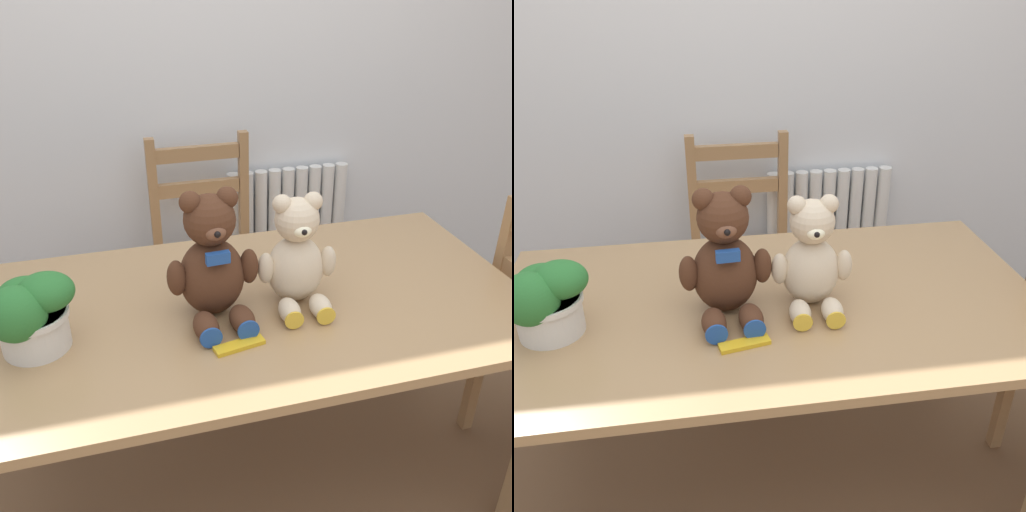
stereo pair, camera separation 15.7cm
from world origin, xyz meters
The scene contains 8 objects.
wall_back centered at (0.00, 1.53, 1.30)m, with size 8.00×0.04×2.60m, color silver.
radiator centered at (0.44, 1.46, 0.35)m, with size 0.60×0.10×0.77m.
dining_table centered at (0.00, 0.44, 0.67)m, with size 1.59×0.87×0.76m.
wooden_chair_behind centered at (0.00, 1.23, 0.48)m, with size 0.44×0.43×0.99m.
teddy_bear_left centered at (-0.13, 0.41, 0.91)m, with size 0.26×0.26×0.37m.
teddy_bear_right centered at (0.11, 0.41, 0.90)m, with size 0.23×0.23×0.33m.
potted_plant centered at (-0.61, 0.37, 0.87)m, with size 0.21×0.21×0.21m.
chocolate_bar centered at (-0.10, 0.24, 0.76)m, with size 0.13×0.04×0.01m, color gold.
Camera 1 is at (-0.38, -0.91, 1.66)m, focal length 40.00 mm.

